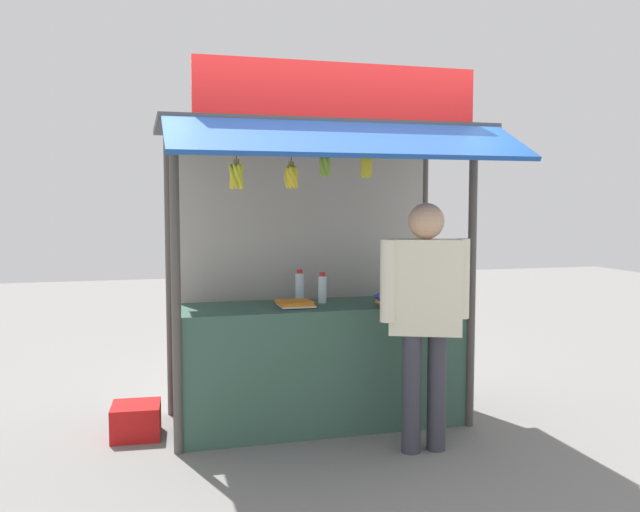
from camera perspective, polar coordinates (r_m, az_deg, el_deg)
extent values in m
plane|color=slate|center=(5.07, 0.00, -13.98)|extent=(20.00, 20.00, 0.00)
cube|color=#385B4C|center=(4.95, 0.00, -9.15)|extent=(2.06, 0.64, 0.88)
cylinder|color=#4C4742|center=(4.36, -12.07, -2.91)|extent=(0.06, 0.06, 2.10)
cylinder|color=#4C4742|center=(4.92, 12.69, -2.08)|extent=(0.06, 0.06, 2.10)
cylinder|color=#4C4742|center=(5.18, -12.59, -1.75)|extent=(0.06, 0.06, 2.10)
cylinder|color=#4C4742|center=(5.66, 8.73, -1.17)|extent=(0.06, 0.06, 2.10)
cube|color=#B7B2A8|center=(5.33, -1.45, -1.74)|extent=(2.02, 0.04, 2.05)
cube|color=#3F3F44|center=(4.83, 0.02, 10.65)|extent=(2.26, 1.03, 0.04)
cube|color=#194799|center=(4.08, 2.89, 9.85)|extent=(2.22, 0.51, 0.26)
cube|color=red|center=(4.41, 1.66, 13.80)|extent=(1.86, 0.04, 0.35)
cylinder|color=#59544C|center=(4.42, 1.46, 9.92)|extent=(1.96, 0.02, 0.02)
cylinder|color=silver|center=(5.08, 6.34, -2.49)|extent=(0.07, 0.07, 0.22)
cylinder|color=red|center=(5.06, 6.35, -1.06)|extent=(0.05, 0.05, 0.03)
cylinder|color=silver|center=(5.25, 7.02, -2.04)|extent=(0.08, 0.08, 0.27)
cylinder|color=white|center=(5.24, 7.03, -0.39)|extent=(0.06, 0.06, 0.04)
cylinder|color=silver|center=(5.11, 8.16, -2.52)|extent=(0.07, 0.07, 0.22)
cylinder|color=#198C33|center=(5.10, 8.17, -1.16)|extent=(0.04, 0.04, 0.03)
cylinder|color=silver|center=(4.92, 0.20, -2.85)|extent=(0.06, 0.06, 0.20)
cylinder|color=red|center=(4.91, 0.20, -1.55)|extent=(0.04, 0.04, 0.03)
cylinder|color=silver|center=(5.05, -1.73, -2.63)|extent=(0.07, 0.07, 0.21)
cylinder|color=red|center=(5.03, -1.73, -1.31)|extent=(0.04, 0.04, 0.03)
cube|color=orange|center=(4.82, 6.34, -4.17)|extent=(0.19, 0.27, 0.01)
cube|color=orange|center=(4.81, 6.15, -4.09)|extent=(0.22, 0.29, 0.01)
cube|color=white|center=(4.82, 6.29, -3.97)|extent=(0.20, 0.27, 0.01)
cube|color=blue|center=(4.82, 6.30, -3.82)|extent=(0.20, 0.28, 0.01)
cube|color=red|center=(4.80, 6.29, -3.73)|extent=(0.20, 0.28, 0.01)
cube|color=black|center=(4.81, 6.33, -3.61)|extent=(0.21, 0.29, 0.01)
cube|color=blue|center=(4.80, 6.25, -3.50)|extent=(0.21, 0.28, 0.01)
cube|color=blue|center=(4.79, 6.43, -3.37)|extent=(0.20, 0.27, 0.01)
cube|color=yellow|center=(4.90, 10.15, -4.08)|extent=(0.19, 0.23, 0.01)
cube|color=orange|center=(4.90, 10.18, -3.99)|extent=(0.18, 0.23, 0.01)
cube|color=orange|center=(4.90, 10.14, -3.91)|extent=(0.17, 0.22, 0.01)
cube|color=yellow|center=(4.90, 10.11, -3.79)|extent=(0.19, 0.24, 0.01)
cube|color=orange|center=(4.90, 10.36, -3.68)|extent=(0.18, 0.23, 0.01)
cube|color=green|center=(4.90, 10.16, -3.58)|extent=(0.19, 0.23, 0.01)
cube|color=black|center=(4.75, -2.05, -4.28)|extent=(0.24, 0.24, 0.01)
cube|color=white|center=(4.74, -2.03, -4.19)|extent=(0.24, 0.23, 0.01)
cube|color=orange|center=(4.74, -2.11, -4.04)|extent=(0.24, 0.24, 0.01)
cube|color=orange|center=(4.74, -2.25, -3.93)|extent=(0.24, 0.24, 0.01)
cube|color=orange|center=(4.75, -2.17, -3.84)|extent=(0.25, 0.24, 0.01)
cylinder|color=#332D23|center=(4.34, -2.45, 8.90)|extent=(0.01, 0.01, 0.14)
cylinder|color=olive|center=(4.33, -2.45, 7.72)|extent=(0.04, 0.04, 0.04)
ellipsoid|color=yellow|center=(4.33, -2.14, 6.67)|extent=(0.04, 0.08, 0.15)
ellipsoid|color=yellow|center=(4.34, -2.27, 6.66)|extent=(0.07, 0.07, 0.16)
ellipsoid|color=yellow|center=(4.35, -2.46, 6.65)|extent=(0.08, 0.05, 0.15)
ellipsoid|color=yellow|center=(4.34, -2.63, 6.65)|extent=(0.07, 0.06, 0.16)
ellipsoid|color=yellow|center=(4.33, -2.77, 6.68)|extent=(0.05, 0.08, 0.15)
ellipsoid|color=yellow|center=(4.32, -2.63, 6.65)|extent=(0.05, 0.07, 0.15)
ellipsoid|color=yellow|center=(4.30, -2.50, 6.69)|extent=(0.09, 0.06, 0.16)
ellipsoid|color=yellow|center=(4.30, -2.26, 6.70)|extent=(0.09, 0.06, 0.15)
ellipsoid|color=yellow|center=(4.32, -2.24, 6.65)|extent=(0.06, 0.07, 0.16)
cylinder|color=#332D23|center=(4.27, -7.09, 9.01)|extent=(0.01, 0.01, 0.13)
cylinder|color=olive|center=(4.27, -7.08, 7.88)|extent=(0.04, 0.04, 0.04)
ellipsoid|color=yellow|center=(4.27, -6.73, 6.68)|extent=(0.03, 0.08, 0.17)
ellipsoid|color=yellow|center=(4.28, -6.81, 6.68)|extent=(0.07, 0.07, 0.17)
ellipsoid|color=yellow|center=(4.29, -7.13, 6.67)|extent=(0.08, 0.03, 0.17)
ellipsoid|color=yellow|center=(4.28, -7.36, 6.68)|extent=(0.07, 0.07, 0.17)
ellipsoid|color=yellow|center=(4.26, -7.43, 6.69)|extent=(0.03, 0.08, 0.17)
ellipsoid|color=yellow|center=(4.24, -7.35, 6.71)|extent=(0.07, 0.08, 0.17)
ellipsoid|color=yellow|center=(4.24, -6.97, 6.70)|extent=(0.08, 0.04, 0.17)
ellipsoid|color=yellow|center=(4.25, -6.76, 6.69)|extent=(0.06, 0.07, 0.17)
cylinder|color=#332D23|center=(4.39, 0.41, 9.29)|extent=(0.01, 0.01, 0.07)
cylinder|color=olive|center=(4.39, 0.41, 8.56)|extent=(0.04, 0.04, 0.04)
ellipsoid|color=olive|center=(4.39, 0.66, 7.59)|extent=(0.04, 0.08, 0.14)
ellipsoid|color=olive|center=(4.40, 0.45, 7.57)|extent=(0.07, 0.05, 0.14)
ellipsoid|color=olive|center=(4.39, 0.23, 7.58)|extent=(0.06, 0.06, 0.14)
ellipsoid|color=olive|center=(4.37, 0.24, 7.61)|extent=(0.06, 0.07, 0.14)
ellipsoid|color=olive|center=(4.37, 0.55, 7.60)|extent=(0.07, 0.05, 0.14)
cylinder|color=#332D23|center=(4.48, 3.95, 9.18)|extent=(0.01, 0.01, 0.07)
cylinder|color=olive|center=(4.47, 3.95, 8.46)|extent=(0.04, 0.04, 0.04)
ellipsoid|color=gold|center=(4.48, 4.17, 7.46)|extent=(0.04, 0.07, 0.15)
ellipsoid|color=gold|center=(4.48, 4.04, 7.44)|extent=(0.06, 0.06, 0.15)
ellipsoid|color=gold|center=(4.49, 3.85, 7.46)|extent=(0.08, 0.04, 0.14)
ellipsoid|color=gold|center=(4.48, 3.71, 7.47)|extent=(0.07, 0.06, 0.15)
ellipsoid|color=gold|center=(4.46, 3.72, 7.47)|extent=(0.04, 0.07, 0.15)
ellipsoid|color=gold|center=(4.45, 3.86, 7.47)|extent=(0.06, 0.06, 0.15)
ellipsoid|color=gold|center=(4.45, 4.01, 7.47)|extent=(0.07, 0.04, 0.14)
ellipsoid|color=gold|center=(4.46, 4.16, 7.47)|extent=(0.06, 0.06, 0.15)
cylinder|color=#383842|center=(4.46, 7.73, -11.45)|extent=(0.12, 0.12, 0.77)
cylinder|color=#383842|center=(4.53, 9.82, -11.23)|extent=(0.12, 0.12, 0.77)
cube|color=#EAE5C6|center=(4.35, 8.89, -2.59)|extent=(0.50, 0.36, 0.61)
cylinder|color=#EAE5C6|center=(4.25, 5.76, -2.11)|extent=(0.10, 0.10, 0.52)
cylinder|color=#EAE5C6|center=(4.46, 11.90, -1.88)|extent=(0.10, 0.10, 0.52)
sphere|color=tan|center=(4.32, 8.96, 2.93)|extent=(0.23, 0.23, 0.23)
cube|color=red|center=(4.94, -15.28, -13.26)|extent=(0.35, 0.35, 0.23)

